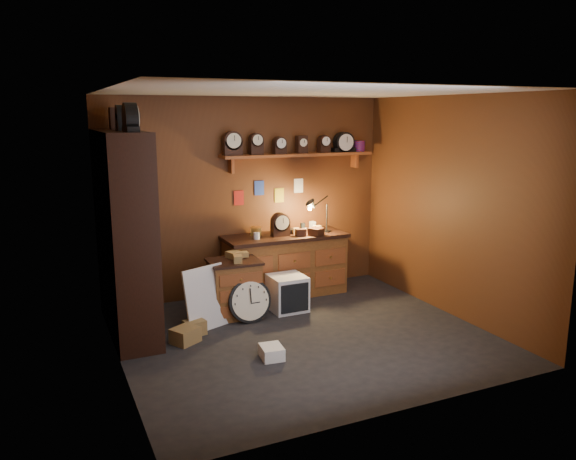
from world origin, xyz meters
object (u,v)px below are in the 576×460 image
(shelving_unit, at_px, (122,225))
(workbench, at_px, (285,261))
(low_cabinet, at_px, (235,286))
(big_round_clock, at_px, (250,301))

(shelving_unit, bearing_deg, workbench, 12.57)
(shelving_unit, distance_m, workbench, 2.40)
(low_cabinet, distance_m, big_round_clock, 0.31)
(low_cabinet, height_order, big_round_clock, low_cabinet)
(shelving_unit, height_order, low_cabinet, shelving_unit)
(shelving_unit, xyz_separation_m, low_cabinet, (1.30, -0.02, -0.86))
(low_cabinet, xyz_separation_m, big_round_clock, (0.10, -0.27, -0.13))
(workbench, relative_size, big_round_clock, 3.19)
(workbench, bearing_deg, low_cabinet, -150.88)
(shelving_unit, xyz_separation_m, workbench, (2.22, 0.49, -0.78))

